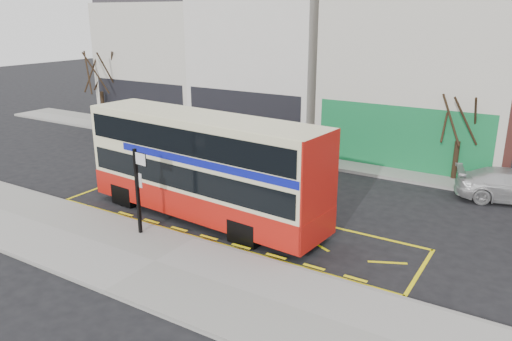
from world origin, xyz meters
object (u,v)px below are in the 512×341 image
Objects in this scene: car_silver at (200,135)px; bus_stop_post at (138,183)px; street_tree_left at (99,61)px; double_decker_bus at (204,166)px; car_grey at (291,152)px; street_tree_right at (462,106)px.

bus_stop_post is at bearing -135.16° from car_silver.
bus_stop_post is 0.69× the size of car_silver.
car_silver is at bearing 125.84° from bus_stop_post.
double_decker_bus is at bearing -30.45° from street_tree_left.
street_tree_left reaches higher than car_grey.
double_decker_bus is 7.99m from car_grey.
street_tree_left is (-15.57, 9.15, 2.31)m from double_decker_bus.
street_tree_right reaches higher than double_decker_bus.
bus_stop_post is 0.77× the size of car_grey.
street_tree_right reaches higher than bus_stop_post.
street_tree_left is (-15.03, 1.31, 3.72)m from car_grey.
car_silver is at bearing -6.99° from street_tree_left.
street_tree_right is (22.61, 0.31, -0.90)m from street_tree_left.
car_silver is 0.86× the size of street_tree_right.
street_tree_right is (13.54, 1.42, 2.72)m from car_silver.
street_tree_left is at bearing 154.19° from double_decker_bus.
double_decker_bus is 2.62m from bus_stop_post.
car_grey is 0.61× the size of street_tree_left.
street_tree_right is at bearing -67.46° from car_silver.
car_silver is 13.89m from street_tree_right.
car_grey is 15.54m from street_tree_left.
car_silver is (-6.51, 8.04, -1.31)m from double_decker_bus.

